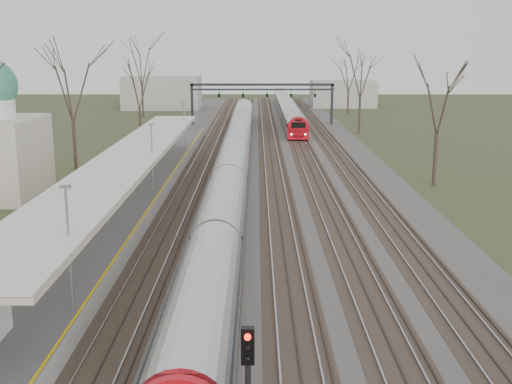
% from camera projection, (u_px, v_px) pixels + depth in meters
% --- Properties ---
extents(track_bed, '(24.00, 160.00, 0.22)m').
position_uv_depth(track_bed, '(264.00, 159.00, 65.28)').
color(track_bed, '#474442').
rests_on(track_bed, ground).
extents(platform, '(3.50, 69.00, 1.00)m').
position_uv_depth(platform, '(143.00, 192.00, 48.12)').
color(platform, '#9E9B93').
rests_on(platform, ground).
extents(canopy, '(4.10, 50.00, 3.11)m').
position_uv_depth(canopy, '(130.00, 157.00, 42.96)').
color(canopy, slate).
rests_on(canopy, platform).
extents(signal_gantry, '(21.00, 0.59, 6.08)m').
position_uv_depth(signal_gantry, '(262.00, 91.00, 93.48)').
color(signal_gantry, black).
rests_on(signal_gantry, ground).
extents(tree_west_far, '(5.50, 5.50, 11.33)m').
position_uv_depth(tree_west_far, '(71.00, 83.00, 56.73)').
color(tree_west_far, '#2D231C').
rests_on(tree_west_far, ground).
extents(tree_east_far, '(5.00, 5.00, 10.30)m').
position_uv_depth(tree_east_far, '(439.00, 97.00, 51.00)').
color(tree_east_far, '#2D231C').
rests_on(tree_east_far, ground).
extents(train_near, '(2.62, 90.21, 3.05)m').
position_uv_depth(train_near, '(236.00, 153.00, 60.01)').
color(train_near, '#A8AAB2').
rests_on(train_near, ground).
extents(train_far, '(2.62, 60.21, 3.05)m').
position_uv_depth(train_far, '(287.00, 107.00, 106.24)').
color(train_far, '#A8AAB2').
rests_on(train_far, ground).
extents(signal_post, '(0.35, 0.45, 4.10)m').
position_uv_depth(signal_post, '(248.00, 375.00, 16.71)').
color(signal_post, black).
rests_on(signal_post, ground).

